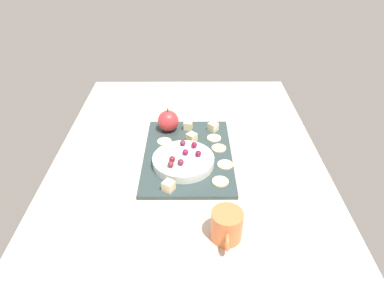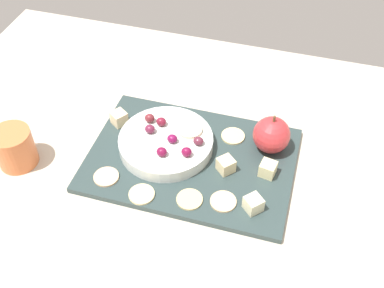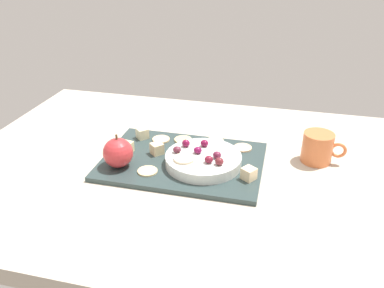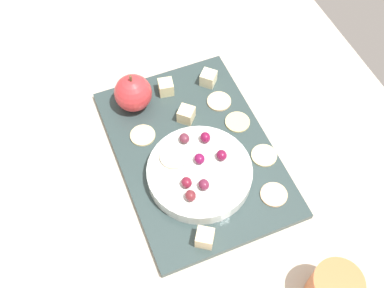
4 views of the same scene
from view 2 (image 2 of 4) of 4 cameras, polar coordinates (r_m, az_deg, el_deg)
The scene contains 23 objects.
table at distance 93.51cm, azimuth -1.04°, elevation -2.75°, with size 116.40×83.09×3.94cm, color #BFB4A0.
platter at distance 91.22cm, azimuth -0.11°, elevation -1.93°, with size 39.11×27.20×1.21cm, color #2E3F3F.
serving_dish at distance 91.92cm, azimuth -3.16°, elevation 0.18°, with size 18.33×18.33×2.56cm, color silver.
apple_whole at distance 91.27cm, azimuth 9.56°, elevation 1.09°, with size 7.16×7.16×7.16cm, color #BF3034.
apple_stem at distance 88.40cm, azimuth 9.88°, elevation 3.00°, with size 0.50×0.50×1.20cm, color brown.
cheese_cube_0 at distance 97.71cm, azimuth -8.78°, elevation 3.10°, with size 2.79×2.79×2.79cm, color beige.
cheese_cube_1 at distance 88.19cm, azimuth 9.13°, elevation -2.97°, with size 2.79×2.79×2.79cm, color beige.
cheese_cube_2 at distance 87.92cm, azimuth 4.10°, elevation -2.54°, with size 2.79×2.79×2.79cm, color beige.
cheese_cube_3 at distance 82.75cm, azimuth 7.40°, elevation -7.18°, with size 2.79×2.79×2.79cm, color beige.
cracker_0 at distance 94.90cm, azimuth 4.96°, elevation 0.96°, with size 4.69×4.69×0.40cm, color beige.
cracker_1 at distance 84.16cm, azimuth -0.30°, elevation -6.69°, with size 4.69×4.69×0.40cm, color #D8C285.
cracker_2 at distance 84.07cm, azimuth 3.78°, elevation -6.92°, with size 4.69×4.69×0.40cm, color #DFBB8C.
cracker_3 at distance 85.32cm, azimuth -6.09°, elevation -6.05°, with size 4.69×4.69×0.40cm, color beige.
cracker_4 at distance 88.82cm, azimuth -10.29°, elevation -3.91°, with size 4.69×4.69×0.40cm, color #E4B78C.
grape_0 at distance 91.74cm, azimuth -5.09°, elevation 1.82°, with size 1.98×1.78×1.72cm, color maroon.
grape_1 at distance 93.03cm, azimuth -3.72°, elevation 2.69°, with size 1.98×1.78×1.74cm, color maroon.
grape_2 at distance 87.34cm, azimuth -3.67°, elevation -0.95°, with size 1.98×1.78×1.73cm, color maroon.
grape_3 at distance 87.05cm, azimuth -0.66°, elevation -0.96°, with size 1.98×1.78×1.87cm, color maroon.
grape_4 at distance 89.65cm, azimuth -2.39°, elevation 0.64°, with size 1.98×1.78×1.64cm, color maroon.
grape_5 at distance 93.92cm, azimuth -5.12°, elevation 3.12°, with size 1.98×1.78×1.78cm, color maroon.
grape_6 at distance 89.20cm, azimuth 0.78°, elevation 0.37°, with size 1.98×1.78×1.59cm, color #632738.
apple_slice_0 at distance 92.13cm, azimuth -0.35°, elevation 1.79°, with size 4.92×4.92×0.60cm, color beige.
cup at distance 95.14cm, azimuth -20.66°, elevation -0.41°, with size 10.68×7.47×7.62cm.
Camera 2 is at (-18.74, 58.54, 72.44)cm, focal length 44.27 mm.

